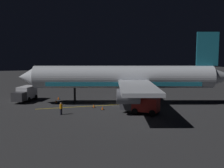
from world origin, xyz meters
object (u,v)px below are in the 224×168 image
object	(u,v)px
ground_crew_worker	(61,109)
traffic_cone_far	(103,108)
airliner	(127,78)
traffic_cone_near_right	(59,98)
traffic_cone_near_left	(94,106)
traffic_cone_under_wing	(56,101)
catering_truck	(142,105)
baggage_truck	(25,94)

from	to	relation	value
ground_crew_worker	traffic_cone_far	distance (m)	6.65
ground_crew_worker	traffic_cone_far	bearing A→B (deg)	-76.75
airliner	traffic_cone_near_right	xyz separation A→B (m)	(8.02, 10.49, -4.19)
traffic_cone_near_left	traffic_cone_under_wing	size ratio (longest dim) A/B	1.00
traffic_cone_near_left	traffic_cone_far	distance (m)	2.20
traffic_cone_far	traffic_cone_under_wing	bearing A→B (deg)	37.82
airliner	catering_truck	bearing A→B (deg)	176.49
airliner	traffic_cone_near_left	world-z (taller)	airliner
ground_crew_worker	traffic_cone_near_right	bearing A→B (deg)	-4.72
baggage_truck	traffic_cone_far	distance (m)	15.72
airliner	catering_truck	world-z (taller)	airliner
ground_crew_worker	traffic_cone_far	xyz separation A→B (m)	(1.52, -6.44, -0.64)
airliner	traffic_cone_near_left	xyz separation A→B (m)	(-1.00, 5.95, -4.19)
traffic_cone_near_left	traffic_cone_near_right	world-z (taller)	same
airliner	baggage_truck	distance (m)	18.40
traffic_cone_under_wing	traffic_cone_far	xyz separation A→B (m)	(-7.95, -6.17, 0.00)
airliner	baggage_truck	size ratio (longest dim) A/B	5.82
airliner	traffic_cone_far	bearing A→B (deg)	120.70
traffic_cone_near_left	traffic_cone_far	size ratio (longest dim) A/B	1.00
baggage_truck	traffic_cone_far	xyz separation A→B (m)	(-10.98, -11.20, -1.07)
catering_truck	traffic_cone_under_wing	bearing A→B (deg)	41.58
traffic_cone_near_left	traffic_cone_far	bearing A→B (deg)	-156.76
baggage_truck	ground_crew_worker	bearing A→B (deg)	-159.13
traffic_cone_near_right	traffic_cone_far	bearing A→B (deg)	-153.93
baggage_truck	traffic_cone_near_left	size ratio (longest dim) A/B	11.11
ground_crew_worker	traffic_cone_near_right	size ratio (longest dim) A/B	3.16
airliner	traffic_cone_under_wing	distance (m)	12.98
traffic_cone_near_right	airliner	bearing A→B (deg)	-127.41
airliner	catering_truck	size ratio (longest dim) A/B	6.62
catering_truck	airliner	bearing A→B (deg)	-3.51
ground_crew_worker	traffic_cone_near_left	xyz separation A→B (m)	(3.54, -5.57, -0.64)
traffic_cone_under_wing	traffic_cone_far	size ratio (longest dim) A/B	1.00
traffic_cone_near_right	traffic_cone_under_wing	distance (m)	3.19
airliner	ground_crew_worker	bearing A→B (deg)	111.48
traffic_cone_near_right	traffic_cone_under_wing	xyz separation A→B (m)	(-3.09, 0.77, 0.00)
catering_truck	ground_crew_worker	world-z (taller)	catering_truck
airliner	traffic_cone_far	distance (m)	7.25
traffic_cone_near_right	traffic_cone_far	distance (m)	12.29
ground_crew_worker	traffic_cone_under_wing	world-z (taller)	ground_crew_worker
airliner	traffic_cone_under_wing	bearing A→B (deg)	66.34
catering_truck	traffic_cone_far	world-z (taller)	catering_truck
baggage_truck	traffic_cone_near_left	bearing A→B (deg)	-130.92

